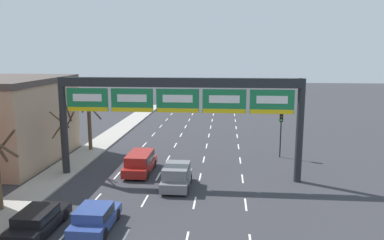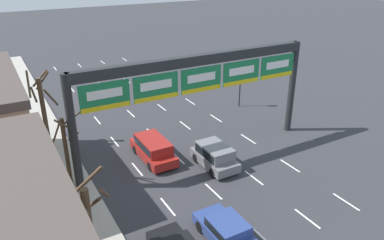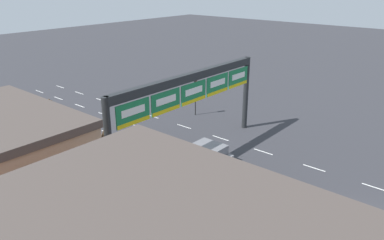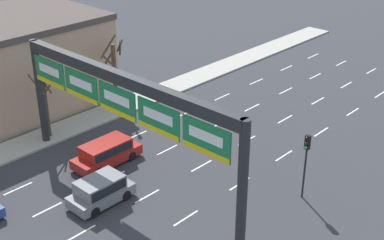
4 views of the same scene
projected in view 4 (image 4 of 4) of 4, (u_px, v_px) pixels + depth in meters
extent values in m
cube|color=white|center=(18.00, 189.00, 33.71)|extent=(0.12, 2.00, 0.01)
cube|color=white|center=(83.00, 160.00, 37.00)|extent=(0.12, 2.00, 0.01)
cube|color=white|center=(137.00, 135.00, 40.29)|extent=(0.12, 2.00, 0.01)
cube|color=white|center=(183.00, 115.00, 43.58)|extent=(0.12, 2.00, 0.01)
cube|color=white|center=(222.00, 97.00, 46.87)|extent=(0.12, 2.00, 0.01)
cube|color=white|center=(256.00, 82.00, 50.16)|extent=(0.12, 2.00, 0.01)
cube|color=white|center=(286.00, 68.00, 53.45)|extent=(0.12, 2.00, 0.01)
cube|color=white|center=(313.00, 56.00, 56.75)|extent=(0.12, 2.00, 0.01)
cube|color=white|center=(47.00, 210.00, 31.68)|extent=(0.12, 2.00, 0.01)
cube|color=white|center=(113.00, 177.00, 34.97)|extent=(0.12, 2.00, 0.01)
cube|color=white|center=(167.00, 150.00, 38.26)|extent=(0.12, 2.00, 0.01)
cube|color=white|center=(213.00, 127.00, 41.56)|extent=(0.12, 2.00, 0.01)
cube|color=white|center=(252.00, 108.00, 44.85)|extent=(0.12, 2.00, 0.01)
cube|color=white|center=(286.00, 91.00, 48.14)|extent=(0.12, 2.00, 0.01)
cube|color=white|center=(315.00, 76.00, 51.43)|extent=(0.12, 2.00, 0.01)
cube|color=white|center=(341.00, 63.00, 54.72)|extent=(0.12, 2.00, 0.01)
cube|color=white|center=(81.00, 233.00, 29.66)|extent=(0.12, 2.00, 0.01)
cube|color=white|center=(147.00, 196.00, 32.95)|extent=(0.12, 2.00, 0.01)
cube|color=white|center=(201.00, 166.00, 36.24)|extent=(0.12, 2.00, 0.01)
cube|color=white|center=(247.00, 141.00, 39.53)|extent=(0.12, 2.00, 0.01)
cube|color=white|center=(285.00, 119.00, 42.82)|extent=(0.12, 2.00, 0.01)
cube|color=white|center=(318.00, 101.00, 46.11)|extent=(0.12, 2.00, 0.01)
cube|color=white|center=(346.00, 85.00, 49.40)|extent=(0.12, 2.00, 0.01)
cube|color=white|center=(371.00, 71.00, 52.69)|extent=(0.12, 2.00, 0.01)
cube|color=white|center=(186.00, 218.00, 30.92)|extent=(0.12, 2.00, 0.01)
cube|color=white|center=(240.00, 184.00, 34.21)|extent=(0.12, 2.00, 0.01)
cube|color=white|center=(284.00, 156.00, 37.50)|extent=(0.12, 2.00, 0.01)
cube|color=white|center=(321.00, 132.00, 40.79)|extent=(0.12, 2.00, 0.01)
cube|color=white|center=(353.00, 112.00, 44.08)|extent=(0.12, 2.00, 0.01)
cube|color=white|center=(380.00, 94.00, 47.37)|extent=(0.12, 2.00, 0.01)
cylinder|color=#232628|center=(40.00, 93.00, 37.70)|extent=(0.55, 0.55, 7.78)
cylinder|color=#232628|center=(242.00, 190.00, 26.58)|extent=(0.55, 0.55, 7.78)
cube|color=#232628|center=(120.00, 78.00, 30.60)|extent=(18.10, 0.60, 0.70)
cube|color=#197542|center=(50.00, 72.00, 35.19)|extent=(3.20, 0.08, 1.76)
cube|color=white|center=(49.00, 70.00, 35.09)|extent=(2.24, 0.02, 0.56)
cube|color=yellow|center=(50.00, 83.00, 35.48)|extent=(3.14, 0.02, 0.32)
cube|color=#197542|center=(81.00, 86.00, 33.07)|extent=(3.20, 0.08, 1.76)
cube|color=white|center=(80.00, 84.00, 32.97)|extent=(2.24, 0.02, 0.56)
cube|color=yellow|center=(82.00, 97.00, 33.36)|extent=(3.14, 0.02, 0.32)
cube|color=#197542|center=(117.00, 101.00, 30.95)|extent=(3.20, 0.08, 1.76)
cube|color=white|center=(116.00, 99.00, 30.85)|extent=(2.24, 0.02, 0.56)
cube|color=yellow|center=(117.00, 113.00, 31.24)|extent=(3.14, 0.02, 0.32)
cube|color=#197542|center=(158.00, 119.00, 28.83)|extent=(3.20, 0.08, 1.76)
cube|color=white|center=(158.00, 116.00, 28.73)|extent=(2.24, 0.02, 0.56)
cube|color=yellow|center=(158.00, 131.00, 29.12)|extent=(3.14, 0.02, 0.32)
cube|color=#197542|center=(206.00, 139.00, 26.71)|extent=(3.20, 0.08, 1.76)
cube|color=white|center=(206.00, 136.00, 26.61)|extent=(2.24, 0.02, 0.56)
cube|color=yellow|center=(205.00, 152.00, 27.00)|extent=(3.14, 0.02, 0.32)
cube|color=tan|center=(23.00, 62.00, 44.71)|extent=(10.59, 11.70, 6.97)
cube|color=#4C423D|center=(17.00, 18.00, 43.08)|extent=(10.81, 11.93, 0.50)
cube|color=maroon|center=(107.00, 157.00, 36.32)|extent=(1.93, 4.79, 0.68)
cube|color=maroon|center=(106.00, 147.00, 35.97)|extent=(1.77, 3.36, 0.77)
cube|color=black|center=(106.00, 147.00, 35.97)|extent=(1.81, 3.09, 0.55)
cylinder|color=black|center=(115.00, 148.00, 37.89)|extent=(0.22, 0.66, 0.66)
cylinder|color=black|center=(132.00, 156.00, 36.82)|extent=(0.22, 0.66, 0.66)
cylinder|color=black|center=(82.00, 163.00, 36.00)|extent=(0.22, 0.66, 0.66)
cylinder|color=black|center=(98.00, 172.00, 34.93)|extent=(0.22, 0.66, 0.66)
cube|color=slate|center=(101.00, 195.00, 32.14)|extent=(1.91, 3.95, 0.65)
cube|color=slate|center=(100.00, 185.00, 31.79)|extent=(1.76, 2.76, 0.82)
cube|color=black|center=(100.00, 185.00, 31.79)|extent=(1.79, 2.54, 0.59)
cylinder|color=black|center=(108.00, 185.00, 33.53)|extent=(0.22, 0.66, 0.66)
cylinder|color=black|center=(126.00, 195.00, 32.47)|extent=(0.22, 0.66, 0.66)
cylinder|color=black|center=(77.00, 200.00, 31.98)|extent=(0.22, 0.66, 0.66)
cylinder|color=black|center=(95.00, 212.00, 30.91)|extent=(0.22, 0.66, 0.66)
cylinder|color=black|center=(304.00, 173.00, 32.16)|extent=(0.12, 0.12, 3.37)
cube|color=black|center=(308.00, 142.00, 31.23)|extent=(0.30, 0.24, 0.90)
sphere|color=#3D0E0C|center=(307.00, 138.00, 31.01)|extent=(0.20, 0.20, 0.20)
sphere|color=#412F0C|center=(306.00, 143.00, 31.14)|extent=(0.20, 0.20, 0.20)
sphere|color=green|center=(306.00, 148.00, 31.27)|extent=(0.20, 0.20, 0.20)
cylinder|color=brown|center=(115.00, 77.00, 43.33)|extent=(0.36, 0.36, 5.47)
cylinder|color=brown|center=(120.00, 46.00, 42.48)|extent=(1.28, 0.56, 1.35)
cylinder|color=brown|center=(109.00, 58.00, 42.93)|extent=(0.31, 1.12, 1.02)
cylinder|color=brown|center=(114.00, 66.00, 42.09)|extent=(1.17, 1.48, 1.88)
cylinder|color=brown|center=(108.00, 47.00, 42.81)|extent=(0.35, 1.59, 1.76)
cylinder|color=brown|center=(120.00, 48.00, 42.41)|extent=(1.13, 0.86, 1.53)
cylinder|color=brown|center=(46.00, 107.00, 38.99)|extent=(0.27, 0.27, 4.63)
cylinder|color=brown|center=(54.00, 82.00, 38.11)|extent=(1.16, 1.34, 1.26)
cylinder|color=brown|center=(47.00, 89.00, 39.07)|extent=(1.17, 0.94, 1.78)
cylinder|color=brown|center=(46.00, 75.00, 37.50)|extent=(0.13, 1.27, 1.94)
cylinder|color=brown|center=(36.00, 85.00, 37.60)|extent=(1.44, 0.42, 1.37)
cylinder|color=brown|center=(45.00, 84.00, 37.85)|extent=(0.33, 0.88, 1.67)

